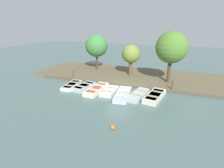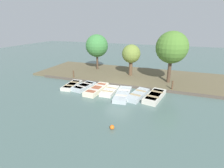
% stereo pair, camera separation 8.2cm
% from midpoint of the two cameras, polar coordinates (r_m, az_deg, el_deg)
% --- Properties ---
extents(ground_plane, '(80.00, 80.00, 0.00)m').
position_cam_midpoint_polar(ground_plane, '(17.79, 2.01, -1.70)').
color(ground_plane, '#4C6660').
extents(shore_bank, '(8.00, 24.00, 0.22)m').
position_cam_midpoint_polar(shore_bank, '(22.32, 6.03, 2.88)').
color(shore_bank, brown).
rests_on(shore_bank, ground_plane).
extents(dock_walkway, '(1.08, 19.84, 0.22)m').
position_cam_midpoint_polar(dock_walkway, '(18.89, 3.22, -0.10)').
color(dock_walkway, '#51473D').
rests_on(dock_walkway, ground_plane).
extents(rowboat_0, '(2.99, 1.32, 0.36)m').
position_cam_midpoint_polar(rowboat_0, '(18.88, -13.10, -0.39)').
color(rowboat_0, beige).
rests_on(rowboat_0, ground_plane).
extents(rowboat_1, '(2.85, 1.71, 0.40)m').
position_cam_midpoint_polar(rowboat_1, '(18.18, -9.28, -0.81)').
color(rowboat_1, '#B2BCC1').
rests_on(rowboat_1, ground_plane).
extents(rowboat_2, '(3.48, 1.32, 0.44)m').
position_cam_midpoint_polar(rowboat_2, '(17.22, -5.19, -1.72)').
color(rowboat_2, beige).
rests_on(rowboat_2, ground_plane).
extents(rowboat_3, '(2.63, 1.18, 0.34)m').
position_cam_midpoint_polar(rowboat_3, '(16.88, -0.95, -2.28)').
color(rowboat_3, silver).
rests_on(rowboat_3, ground_plane).
extents(rowboat_4, '(3.67, 1.57, 0.38)m').
position_cam_midpoint_polar(rowboat_4, '(16.08, 3.43, -3.35)').
color(rowboat_4, '#B2BCC1').
rests_on(rowboat_4, ground_plane).
extents(rowboat_5, '(3.22, 1.64, 0.43)m').
position_cam_midpoint_polar(rowboat_5, '(16.05, 8.38, -3.48)').
color(rowboat_5, '#B2BCC1').
rests_on(rowboat_5, ground_plane).
extents(rowboat_6, '(3.49, 1.76, 0.44)m').
position_cam_midpoint_polar(rowboat_6, '(16.05, 13.63, -3.82)').
color(rowboat_6, beige).
rests_on(rowboat_6, ground_plane).
extents(mooring_post_near, '(0.16, 0.16, 1.12)m').
position_cam_midpoint_polar(mooring_post_near, '(21.23, -12.61, 2.94)').
color(mooring_post_near, brown).
rests_on(mooring_post_near, ground_plane).
extents(mooring_post_far, '(0.16, 0.16, 1.12)m').
position_cam_midpoint_polar(mooring_post_far, '(18.04, 18.95, -0.56)').
color(mooring_post_far, brown).
rests_on(mooring_post_far, ground_plane).
extents(buoy, '(0.29, 0.29, 0.29)m').
position_cam_midpoint_polar(buoy, '(11.36, -0.04, -13.91)').
color(buoy, orange).
rests_on(buoy, ground_plane).
extents(park_tree_far_left, '(3.02, 3.02, 4.97)m').
position_cam_midpoint_polar(park_tree_far_left, '(24.32, -5.16, 12.30)').
color(park_tree_far_left, '#4C3828').
rests_on(park_tree_far_left, ground_plane).
extents(park_tree_left, '(2.21, 2.21, 3.99)m').
position_cam_midpoint_polar(park_tree_left, '(21.41, 6.09, 9.63)').
color(park_tree_left, brown).
rests_on(park_tree_left, ground_plane).
extents(park_tree_center, '(3.31, 3.31, 5.65)m').
position_cam_midpoint_polar(park_tree_center, '(19.42, 18.77, 11.19)').
color(park_tree_center, '#4C3828').
rests_on(park_tree_center, ground_plane).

